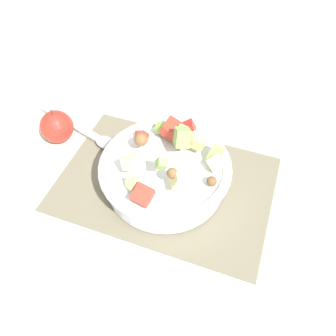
# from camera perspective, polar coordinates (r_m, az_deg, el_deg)

# --- Properties ---
(ground_plane) EXTENTS (2.40, 2.40, 0.00)m
(ground_plane) POSITION_cam_1_polar(r_m,az_deg,el_deg) (0.74, -0.46, -2.63)
(ground_plane) COLOR silver
(placemat) EXTENTS (0.45, 0.31, 0.01)m
(placemat) POSITION_cam_1_polar(r_m,az_deg,el_deg) (0.73, -0.46, -2.49)
(placemat) COLOR #756B56
(placemat) RESTS_ON ground_plane
(salad_bowl) EXTENTS (0.27, 0.27, 0.13)m
(salad_bowl) POSITION_cam_1_polar(r_m,az_deg,el_deg) (0.70, 0.05, -0.25)
(salad_bowl) COLOR white
(salad_bowl) RESTS_ON placemat
(serving_spoon) EXTENTS (0.24, 0.10, 0.01)m
(serving_spoon) POSITION_cam_1_polar(r_m,az_deg,el_deg) (0.84, -13.01, 5.67)
(serving_spoon) COLOR #B7B7BC
(serving_spoon) RESTS_ON placemat
(whole_apple) EXTENTS (0.08, 0.08, 0.09)m
(whole_apple) POSITION_cam_1_polar(r_m,az_deg,el_deg) (0.84, -17.98, 6.54)
(whole_apple) COLOR red
(whole_apple) RESTS_ON ground_plane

